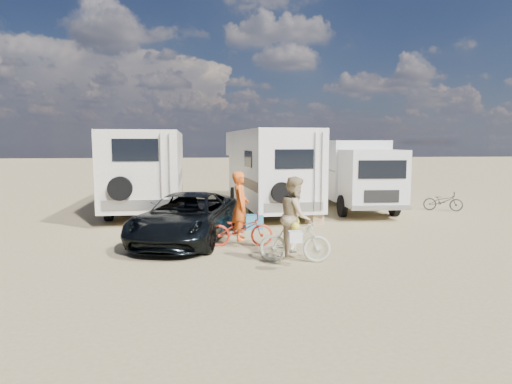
{
  "coord_description": "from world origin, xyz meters",
  "views": [
    {
      "loc": [
        -2.24,
        -11.07,
        2.83
      ],
      "look_at": [
        -0.91,
        2.23,
        1.3
      ],
      "focal_mm": 30.54,
      "sensor_mm": 36.0,
      "label": 1
    }
  ],
  "objects": [
    {
      "name": "bike_woman",
      "position": [
        -0.32,
        -1.13,
        0.5
      ],
      "size": [
        1.74,
        0.78,
        1.01
      ],
      "primitive_type": "imported",
      "rotation": [
        0.0,
        0.0,
        1.38
      ],
      "color": "beige",
      "rests_on": "ground"
    },
    {
      "name": "rv_left",
      "position": [
        -4.91,
        7.37,
        1.62
      ],
      "size": [
        3.04,
        8.09,
        3.24
      ],
      "primitive_type": null,
      "rotation": [
        0.0,
        0.0,
        0.05
      ],
      "color": "white",
      "rests_on": "ground"
    },
    {
      "name": "crate",
      "position": [
        1.26,
        3.56,
        0.19
      ],
      "size": [
        0.63,
        0.63,
        0.38
      ],
      "primitive_type": "cube",
      "rotation": [
        0.0,
        0.0,
        0.43
      ],
      "color": "#9B7D58",
      "rests_on": "ground"
    },
    {
      "name": "dark_suv",
      "position": [
        -2.99,
        1.41,
        0.68
      ],
      "size": [
        3.45,
        5.33,
        1.37
      ],
      "primitive_type": "imported",
      "rotation": [
        0.0,
        0.0,
        -0.26
      ],
      "color": "black",
      "rests_on": "ground"
    },
    {
      "name": "bike_parked",
      "position": [
        7.26,
        5.94,
        0.4
      ],
      "size": [
        1.62,
        1.11,
        0.81
      ],
      "primitive_type": "imported",
      "rotation": [
        0.0,
        0.0,
        1.15
      ],
      "color": "#2A2D2A",
      "rests_on": "ground"
    },
    {
      "name": "rv_main",
      "position": [
        0.03,
        6.66,
        1.65
      ],
      "size": [
        3.19,
        7.5,
        3.3
      ],
      "primitive_type": null,
      "rotation": [
        0.0,
        0.0,
        0.11
      ],
      "color": "white",
      "rests_on": "ground"
    },
    {
      "name": "rider_man",
      "position": [
        -1.5,
        0.6,
        0.94
      ],
      "size": [
        0.48,
        0.7,
        1.87
      ],
      "primitive_type": "imported",
      "rotation": [
        0.0,
        0.0,
        1.52
      ],
      "color": "#EB5A19",
      "rests_on": "ground"
    },
    {
      "name": "bike_man",
      "position": [
        -1.5,
        0.6,
        0.47
      ],
      "size": [
        1.8,
        0.7,
        0.93
      ],
      "primitive_type": "imported",
      "rotation": [
        0.0,
        0.0,
        1.52
      ],
      "color": "red",
      "rests_on": "ground"
    },
    {
      "name": "ground",
      "position": [
        0.0,
        0.0,
        0.0
      ],
      "size": [
        140.0,
        140.0,
        0.0
      ],
      "primitive_type": "plane",
      "color": "tan",
      "rests_on": "ground"
    },
    {
      "name": "rider_woman",
      "position": [
        -0.32,
        -1.13,
        0.93
      ],
      "size": [
        0.86,
        1.02,
        1.87
      ],
      "primitive_type": "imported",
      "rotation": [
        0.0,
        0.0,
        1.38
      ],
      "color": "tan",
      "rests_on": "ground"
    },
    {
      "name": "cooler",
      "position": [
        -0.95,
        2.91,
        0.24
      ],
      "size": [
        0.66,
        0.53,
        0.47
      ],
      "primitive_type": "cube",
      "rotation": [
        0.0,
        0.0,
        0.18
      ],
      "color": "teal",
      "rests_on": "ground"
    },
    {
      "name": "box_truck",
      "position": [
        3.73,
        6.91,
        1.45
      ],
      "size": [
        2.44,
        6.75,
        2.9
      ],
      "primitive_type": null,
      "rotation": [
        0.0,
        0.0,
        -0.02
      ],
      "color": "silver",
      "rests_on": "ground"
    }
  ]
}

